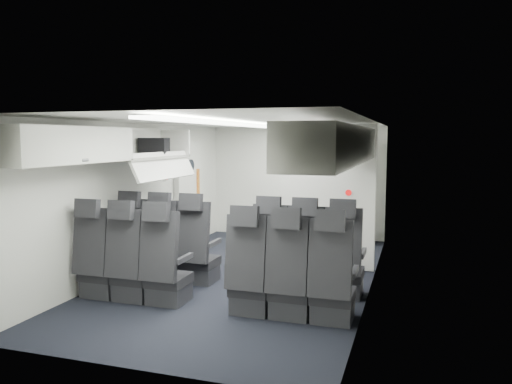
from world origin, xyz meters
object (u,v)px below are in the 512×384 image
Objects in this scene: boarding_door at (188,193)px; flight_attendant at (297,200)px; carry_on_bag at (154,146)px; galley_unit at (343,192)px; seat_row_front at (234,256)px; seat_row_mid at (207,274)px.

boarding_door reaches higher than flight_attendant.
carry_on_bag is (0.22, -1.58, 0.87)m from boarding_door.
carry_on_bag is (-1.76, -1.63, 0.91)m from flight_attendant.
galley_unit is 2.84m from boarding_door.
carry_on_bag reaches higher than seat_row_front.
seat_row_front is 3.43m from galley_unit.
flight_attendant is at bearing 80.94° from seat_row_front.
flight_attendant is at bearing -118.54° from galley_unit.
boarding_door is at bearing 128.16° from seat_row_front.
carry_on_bag reaches higher than seat_row_mid.
boarding_door is at bearing 87.91° from carry_on_bag.
flight_attendant is at bearing 1.35° from boarding_door.
flight_attendant is (-0.61, -1.12, -0.04)m from galley_unit.
seat_row_front and seat_row_mid have the same top height.
carry_on_bag reaches higher than boarding_door.
flight_attendant is (0.34, 2.13, 0.50)m from seat_row_front.
boarding_door is at bearing -155.72° from galley_unit.
seat_row_mid is (0.00, -0.90, 0.00)m from seat_row_front.
boarding_door is 1.82m from carry_on_bag.
boarding_door is 1.02× the size of flight_attendant.
flight_attendant is at bearing 83.60° from seat_row_mid.
seat_row_front is 1.79× the size of boarding_door.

